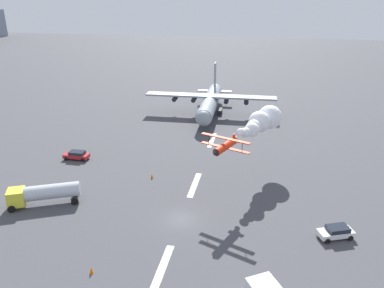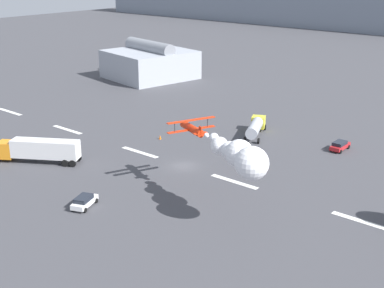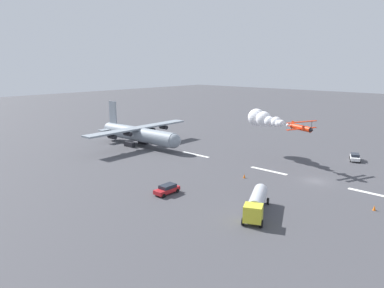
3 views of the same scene
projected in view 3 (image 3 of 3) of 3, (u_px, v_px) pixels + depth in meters
The scene contains 11 objects.
ground_plane at pixel (316, 181), 64.80m from camera, with size 440.00×440.00×0.00m, color #424247.
runway_stripe_2 at pixel (374, 194), 58.44m from camera, with size 8.00×0.90×0.01m, color white.
runway_stripe_3 at pixel (269, 171), 71.16m from camera, with size 8.00×0.90×0.01m, color white.
runway_stripe_4 at pixel (195, 154), 83.88m from camera, with size 8.00×0.90×0.01m, color white.
cargo_transport_plane at pixel (141, 134), 91.61m from camera, with size 26.46×31.49×10.85m.
stunt_biplane_red at pixel (264, 119), 80.85m from camera, with size 19.10×11.42×4.01m.
fuel_tanker_truck at pixel (257, 202), 50.23m from camera, with size 6.36×9.67×2.90m.
followme_car_yellow at pixel (355, 157), 78.42m from camera, with size 3.25×4.63×1.52m.
airport_staff_sedan at pixel (167, 189), 58.37m from camera, with size 2.07×4.49×1.52m.
traffic_cone_near at pixel (374, 208), 51.80m from camera, with size 0.44×0.44×0.75m, color orange.
traffic_cone_far at pixel (244, 176), 66.53m from camera, with size 0.44×0.44×0.75m, color orange.
Camera 3 is at (-24.92, 60.81, 20.64)m, focal length 33.64 mm.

